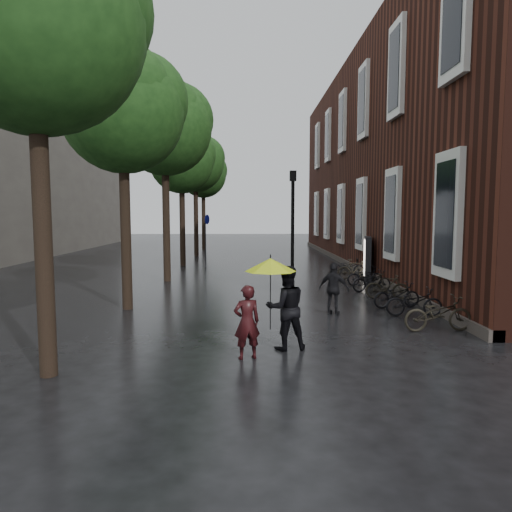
{
  "coord_description": "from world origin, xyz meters",
  "views": [
    {
      "loc": [
        -0.24,
        -7.38,
        3.04
      ],
      "look_at": [
        -0.01,
        6.87,
        1.7
      ],
      "focal_mm": 32.0,
      "sensor_mm": 36.0,
      "label": 1
    }
  ],
  "objects_px": {
    "ad_lightbox": "(367,258)",
    "parked_bicycles": "(381,284)",
    "person_burgundy": "(247,322)",
    "pedestrian_walking": "(334,289)",
    "person_black": "(286,308)",
    "lamp_post": "(293,220)"
  },
  "relations": [
    {
      "from": "person_burgundy",
      "to": "ad_lightbox",
      "type": "bearing_deg",
      "value": -132.53
    },
    {
      "from": "ad_lightbox",
      "to": "lamp_post",
      "type": "distance_m",
      "value": 5.55
    },
    {
      "from": "person_black",
      "to": "lamp_post",
      "type": "xyz_separation_m",
      "value": [
        0.82,
        7.13,
        1.86
      ]
    },
    {
      "from": "ad_lightbox",
      "to": "parked_bicycles",
      "type": "bearing_deg",
      "value": -85.7
    },
    {
      "from": "person_burgundy",
      "to": "pedestrian_walking",
      "type": "bearing_deg",
      "value": -138.8
    },
    {
      "from": "pedestrian_walking",
      "to": "ad_lightbox",
      "type": "relative_size",
      "value": 0.8
    },
    {
      "from": "parked_bicycles",
      "to": "lamp_post",
      "type": "height_order",
      "value": "lamp_post"
    },
    {
      "from": "pedestrian_walking",
      "to": "ad_lightbox",
      "type": "bearing_deg",
      "value": -83.68
    },
    {
      "from": "pedestrian_walking",
      "to": "ad_lightbox",
      "type": "distance_m",
      "value": 7.81
    },
    {
      "from": "person_black",
      "to": "pedestrian_walking",
      "type": "relative_size",
      "value": 1.2
    },
    {
      "from": "person_black",
      "to": "parked_bicycles",
      "type": "bearing_deg",
      "value": -132.84
    },
    {
      "from": "pedestrian_walking",
      "to": "parked_bicycles",
      "type": "distance_m",
      "value": 3.77
    },
    {
      "from": "ad_lightbox",
      "to": "pedestrian_walking",
      "type": "bearing_deg",
      "value": -99.45
    },
    {
      "from": "ad_lightbox",
      "to": "lamp_post",
      "type": "height_order",
      "value": "lamp_post"
    },
    {
      "from": "person_burgundy",
      "to": "ad_lightbox",
      "type": "height_order",
      "value": "ad_lightbox"
    },
    {
      "from": "parked_bicycles",
      "to": "lamp_post",
      "type": "xyz_separation_m",
      "value": [
        -3.2,
        0.67,
        2.36
      ]
    },
    {
      "from": "person_black",
      "to": "parked_bicycles",
      "type": "distance_m",
      "value": 7.63
    },
    {
      "from": "lamp_post",
      "to": "parked_bicycles",
      "type": "bearing_deg",
      "value": -11.84
    },
    {
      "from": "person_burgundy",
      "to": "pedestrian_walking",
      "type": "height_order",
      "value": "pedestrian_walking"
    },
    {
      "from": "pedestrian_walking",
      "to": "lamp_post",
      "type": "distance_m",
      "value": 4.26
    },
    {
      "from": "person_burgundy",
      "to": "person_black",
      "type": "relative_size",
      "value": 0.83
    },
    {
      "from": "ad_lightbox",
      "to": "lamp_post",
      "type": "relative_size",
      "value": 0.43
    }
  ]
}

